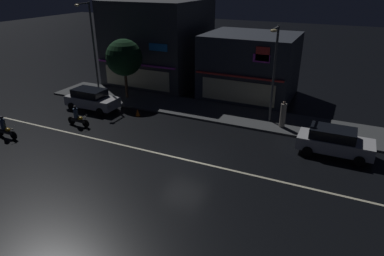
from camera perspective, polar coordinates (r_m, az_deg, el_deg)
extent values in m
plane|color=black|center=(20.16, -1.36, -5.28)|extent=(140.00, 140.00, 0.00)
cube|color=beige|center=(20.16, -1.36, -5.26)|extent=(30.84, 0.16, 0.01)
cube|color=#424447|center=(26.72, 6.13, 2.35)|extent=(32.46, 3.99, 0.14)
cube|color=#2D333D|center=(30.73, 9.67, 10.24)|extent=(7.69, 6.42, 5.48)
cube|color=red|center=(27.66, 7.71, 8.55)|extent=(7.30, 0.24, 0.12)
cube|color=red|center=(26.81, 11.74, 12.04)|extent=(1.06, 0.08, 1.07)
cube|color=#D83FD8|center=(26.90, 11.53, 11.34)|extent=(1.31, 0.08, 0.62)
cube|color=beige|center=(28.09, 7.60, 6.03)|extent=(6.15, 0.06, 1.80)
cube|color=#383A3F|center=(35.16, -5.58, 14.21)|extent=(8.59, 8.44, 7.93)
cube|color=#D83FD8|center=(31.84, -9.47, 10.48)|extent=(8.16, 0.24, 0.12)
cube|color=#268CF2|center=(30.25, -5.70, 13.30)|extent=(1.80, 0.08, 0.63)
cube|color=beige|center=(32.21, -9.25, 8.25)|extent=(6.87, 0.06, 1.80)
cylinder|color=#47494C|center=(31.44, -16.06, 12.47)|extent=(0.16, 0.16, 7.86)
cube|color=#47494C|center=(30.45, -17.80, 19.24)|extent=(0.10, 1.40, 0.10)
ellipsoid|color=#F9E099|center=(29.93, -18.71, 18.91)|extent=(0.44, 0.32, 0.20)
cylinder|color=#47494C|center=(24.71, 13.53, 8.53)|extent=(0.16, 0.16, 6.82)
cube|color=#47494C|center=(23.41, 13.94, 15.95)|extent=(0.10, 1.40, 0.10)
ellipsoid|color=#F9E099|center=(22.74, 13.53, 15.57)|extent=(0.44, 0.32, 0.20)
cylinder|color=gray|center=(24.63, 14.98, 2.05)|extent=(0.40, 0.40, 1.71)
sphere|color=tan|center=(24.30, 15.22, 4.16)|extent=(0.22, 0.22, 0.22)
cylinder|color=#473323|center=(30.35, -10.96, 7.13)|extent=(0.24, 0.24, 2.29)
sphere|color=black|center=(29.77, -11.32, 11.51)|extent=(3.08, 3.08, 3.08)
cube|color=silver|center=(28.67, -16.34, 4.34)|extent=(4.30, 1.78, 0.76)
cube|color=black|center=(28.60, -16.83, 5.68)|extent=(2.58, 1.57, 0.60)
cube|color=#F9F2CC|center=(27.79, -12.24, 4.38)|extent=(0.08, 0.20, 0.12)
cube|color=#F9F2CC|center=(26.90, -13.77, 3.57)|extent=(0.08, 0.20, 0.12)
cylinder|color=black|center=(28.57, -12.94, 3.83)|extent=(0.62, 0.20, 0.62)
cylinder|color=black|center=(27.28, -15.18, 2.63)|extent=(0.62, 0.20, 0.62)
cylinder|color=black|center=(30.33, -17.22, 4.53)|extent=(0.62, 0.20, 0.62)
cylinder|color=black|center=(29.12, -19.50, 3.43)|extent=(0.62, 0.20, 0.62)
cube|color=silver|center=(22.12, 22.81, -2.50)|extent=(4.30, 1.78, 0.76)
cube|color=black|center=(21.85, 22.54, -0.81)|extent=(2.58, 1.57, 0.60)
cube|color=#F9F2CC|center=(22.73, 28.21, -2.56)|extent=(0.08, 0.20, 0.12)
cube|color=#F9F2CC|center=(21.63, 28.27, -3.87)|extent=(0.08, 0.20, 0.12)
cylinder|color=black|center=(23.13, 26.29, -3.05)|extent=(0.62, 0.20, 0.62)
cylinder|color=black|center=(21.53, 26.23, -5.02)|extent=(0.62, 0.20, 0.62)
cylinder|color=black|center=(23.13, 19.35, -1.84)|extent=(0.62, 0.20, 0.62)
cylinder|color=black|center=(21.52, 18.76, -3.72)|extent=(0.62, 0.20, 0.62)
cylinder|color=black|center=(25.41, -17.39, 0.74)|extent=(0.60, 0.08, 0.60)
cylinder|color=black|center=(26.27, -19.51, 1.21)|extent=(0.60, 0.10, 0.60)
cube|color=black|center=(25.80, -18.49, 1.18)|extent=(1.30, 0.14, 0.20)
ellipsoid|color=gold|center=(25.59, -18.23, 1.56)|extent=(0.44, 0.26, 0.24)
cube|color=black|center=(25.87, -18.86, 1.56)|extent=(0.56, 0.22, 0.10)
cylinder|color=slate|center=(25.24, -17.62, 1.91)|extent=(0.03, 0.60, 0.03)
sphere|color=white|center=(25.22, -17.44, 1.67)|extent=(0.14, 0.14, 0.14)
cylinder|color=#334766|center=(25.70, -18.90, 2.36)|extent=(0.32, 0.32, 0.70)
sphere|color=#333338|center=(25.55, -19.03, 3.32)|extent=(0.22, 0.22, 0.22)
cylinder|color=black|center=(25.35, -27.73, -1.08)|extent=(0.60, 0.08, 0.60)
cylinder|color=black|center=(26.35, -29.49, -0.55)|extent=(0.60, 0.10, 0.60)
cube|color=black|center=(25.81, -28.67, -0.61)|extent=(1.30, 0.14, 0.20)
ellipsoid|color=gold|center=(25.58, -28.49, -0.24)|extent=(0.44, 0.26, 0.24)
cube|color=black|center=(25.91, -29.01, -0.23)|extent=(0.56, 0.22, 0.10)
cylinder|color=slate|center=(25.19, -28.04, 0.08)|extent=(0.03, 0.60, 0.03)
sphere|color=white|center=(25.15, -27.87, -0.16)|extent=(0.14, 0.14, 0.14)
cylinder|color=#334766|center=(25.73, -29.11, 0.57)|extent=(0.32, 0.32, 0.70)
sphere|color=#333338|center=(25.58, -29.32, 1.51)|extent=(0.22, 0.22, 0.22)
cone|color=orange|center=(26.65, -9.10, 2.59)|extent=(0.36, 0.36, 0.55)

